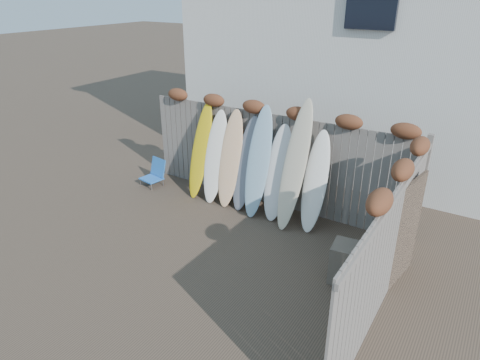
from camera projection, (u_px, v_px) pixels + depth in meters
The scene contains 15 objects.
ground at pixel (204, 255), 7.56m from camera, with size 80.00×80.00×0.00m, color #493A2D.
back_fence at pixel (273, 153), 8.88m from camera, with size 6.05×0.28×2.24m.
right_fence at pixel (388, 243), 5.83m from camera, with size 0.28×4.40×2.24m.
house at pixel (366, 35), 10.99m from camera, with size 8.50×5.50×6.33m.
beach_chair at pixel (155, 173), 10.17m from camera, with size 0.54×0.56×0.62m.
wooden_crate at pixel (349, 264), 6.78m from camera, with size 0.56×0.47×0.65m, color brown.
lattice_panel at pixel (403, 234), 6.54m from camera, with size 0.05×1.17×1.76m, color #3F3426.
surfboard_0 at pixel (201, 151), 9.40m from camera, with size 0.45×0.07×2.16m, color yellow.
surfboard_1 at pixel (215, 157), 9.21m from camera, with size 0.49×0.07×2.04m, color white.
surfboard_2 at pixel (230, 159), 9.04m from camera, with size 0.49×0.07×2.10m, color #EAB66E.
surfboard_3 at pixel (246, 164), 8.88m from camera, with size 0.50×0.07×2.02m, color slate.
surfboard_4 at pixel (258, 162), 8.61m from camera, with size 0.48×0.07×2.31m, color #83A9C1.
surfboard_5 at pixel (278, 173), 8.50m from camera, with size 0.52×0.07×1.97m, color silver.
surfboard_6 at pixel (295, 166), 8.11m from camera, with size 0.47×0.07×2.57m, color beige.
surfboard_7 at pixel (315, 182), 8.09m from camera, with size 0.46×0.07×1.99m, color white.
Camera 1 is at (3.93, -5.01, 4.34)m, focal length 32.00 mm.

